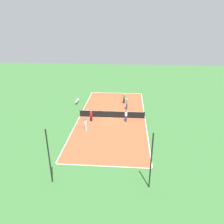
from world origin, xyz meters
name	(u,v)px	position (x,y,z in m)	size (l,w,h in m)	color
ground_plane	(112,118)	(0.00, 0.00, 0.00)	(80.00, 80.00, 0.00)	#3D7538
court_surface	(112,118)	(0.00, 0.00, 0.01)	(9.70, 23.00, 0.02)	#B75633
tennis_net	(112,114)	(0.00, 0.00, 0.58)	(9.50, 0.10, 1.09)	black
bench	(77,101)	(6.45, -5.57, 0.39)	(0.36, 1.86, 0.45)	silver
player_far_white	(85,124)	(3.10, 4.18, 0.95)	(0.83, 0.94, 1.62)	white
player_far_green	(124,98)	(-1.58, -5.97, 1.03)	(0.79, 0.96, 1.74)	black
player_baseline_gray	(127,103)	(-2.09, -3.30, 1.09)	(0.44, 0.96, 1.84)	navy
player_coach_red	(91,115)	(2.82, 1.37, 0.88)	(0.89, 0.89, 1.51)	black
player_near_white	(126,115)	(-2.04, 1.18, 1.01)	(0.43, 0.43, 1.73)	navy
tennis_ball_far_baseline	(117,108)	(-0.59, -3.45, 0.06)	(0.07, 0.07, 0.07)	#CCE033
tennis_ball_near_net	(120,102)	(-0.83, -6.29, 0.06)	(0.07, 0.07, 0.07)	#CCE033
tennis_ball_right_alley	(110,139)	(-0.17, 6.20, 0.06)	(0.07, 0.07, 0.07)	#CCE033
fence_post_back_left	(151,162)	(-4.26, 13.99, 2.65)	(0.12, 0.12, 5.29)	black
fence_post_back_right	(49,157)	(4.26, 13.99, 2.65)	(0.12, 0.12, 5.29)	black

